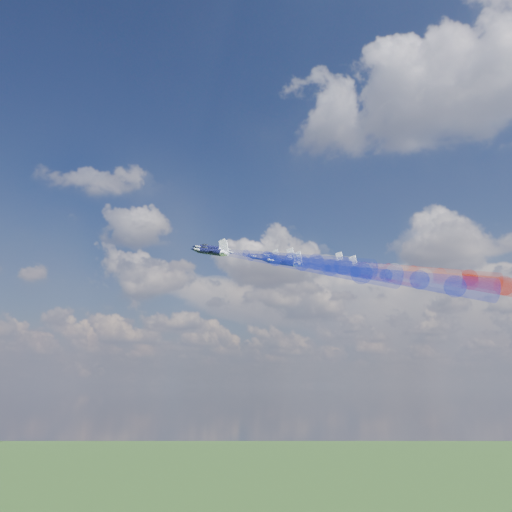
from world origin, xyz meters
The scene contains 16 objects.
jet_lead centered at (-14.29, -14.57, 132.03)m, with size 10.29×12.86×3.43m, color black, non-canonical shape.
trail_lead centered at (10.43, -19.03, 125.61)m, with size 4.29×40.50×4.29m, color white, non-canonical shape.
jet_inner_left centered at (-5.14, -27.18, 127.99)m, with size 10.29×12.86×3.43m, color black, non-canonical shape.
trail_inner_left centered at (19.58, -31.64, 121.57)m, with size 4.29×40.50×4.29m, color #1A2CDE, non-canonical shape.
jet_inner_right centered at (-2.15, -6.66, 129.33)m, with size 10.29×12.86×3.43m, color black, non-canonical shape.
trail_inner_right centered at (22.57, -11.12, 122.90)m, with size 4.29×40.50×4.29m, color red, non-canonical shape.
jet_outer_left centered at (2.93, -37.89, 124.04)m, with size 10.29×12.86×3.43m, color black, non-canonical shape.
trail_outer_left centered at (27.66, -42.35, 117.61)m, with size 4.29×40.50×4.29m, color #1A2CDE, non-canonical shape.
jet_center_third centered at (8.30, -17.86, 126.08)m, with size 10.29×12.86×3.43m, color black, non-canonical shape.
trail_center_third centered at (33.03, -22.32, 119.65)m, with size 4.29×40.50×4.29m, color white, non-canonical shape.
jet_outer_right centered at (13.06, 0.73, 128.22)m, with size 10.29×12.86×3.43m, color black, non-canonical shape.
trail_outer_right centered at (37.79, -3.73, 121.80)m, with size 4.29×40.50×4.29m, color red, non-canonical shape.
jet_rear_left centered at (16.67, -30.28, 121.55)m, with size 10.29×12.86×3.43m, color black, non-canonical shape.
trail_rear_left centered at (41.39, -34.74, 115.13)m, with size 4.29×40.50×4.29m, color #1A2CDE, non-canonical shape.
jet_rear_right centered at (21.81, -11.74, 123.68)m, with size 10.29×12.86×3.43m, color black, non-canonical shape.
trail_rear_right centered at (46.53, -16.20, 117.25)m, with size 4.29×40.50×4.29m, color red, non-canonical shape.
Camera 1 is at (74.68, -135.07, 95.05)m, focal length 39.39 mm.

